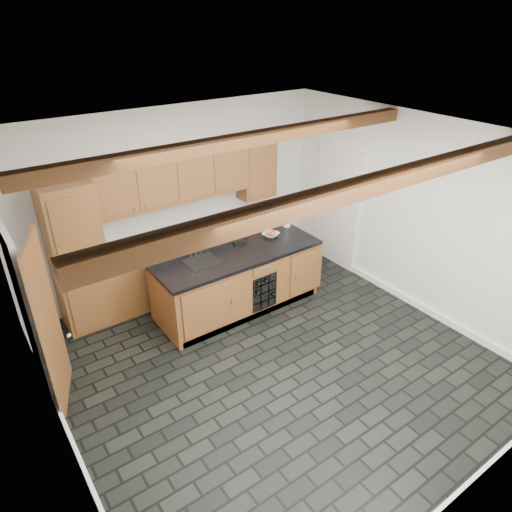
{
  "coord_description": "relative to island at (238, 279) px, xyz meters",
  "views": [
    {
      "loc": [
        -2.79,
        -3.55,
        3.97
      ],
      "look_at": [
        0.3,
        0.8,
        1.07
      ],
      "focal_mm": 32.0,
      "sensor_mm": 36.0,
      "label": 1
    }
  ],
  "objects": [
    {
      "name": "fruit_bowl",
      "position": [
        0.68,
        0.11,
        0.49
      ],
      "size": [
        0.31,
        0.31,
        0.06
      ],
      "primitive_type": "imported",
      "rotation": [
        0.0,
        0.0,
        0.33
      ],
      "color": "silver",
      "rests_on": "island"
    },
    {
      "name": "room_shell",
      "position": [
        -0.39,
        -0.75,
        1.06
      ],
      "size": [
        5.01,
        5.0,
        5.0
      ],
      "color": "white",
      "rests_on": "ground"
    },
    {
      "name": "mug",
      "position": [
        -0.84,
        0.88,
        0.5
      ],
      "size": [
        0.09,
        0.09,
        0.08
      ],
      "primitive_type": "imported",
      "rotation": [
        0.0,
        0.0,
        -0.1
      ],
      "color": "white",
      "rests_on": "back_cabinetry"
    },
    {
      "name": "ground",
      "position": [
        -0.31,
        -1.28,
        -0.47
      ],
      "size": [
        5.0,
        5.0,
        0.0
      ],
      "primitive_type": "plane",
      "color": "black",
      "rests_on": "ground"
    },
    {
      "name": "island",
      "position": [
        0.0,
        0.0,
        0.0
      ],
      "size": [
        2.48,
        0.96,
        0.93
      ],
      "color": "brown",
      "rests_on": "ground"
    },
    {
      "name": "kitchen_scale",
      "position": [
        0.17,
        0.18,
        0.49
      ],
      "size": [
        0.19,
        0.12,
        0.06
      ],
      "rotation": [
        0.0,
        0.0,
        -0.12
      ],
      "color": "black",
      "rests_on": "island"
    },
    {
      "name": "fruit_cluster",
      "position": [
        0.68,
        0.11,
        0.53
      ],
      "size": [
        0.16,
        0.17,
        0.07
      ],
      "color": "#C51A3C",
      "rests_on": "fruit_bowl"
    },
    {
      "name": "faucet",
      "position": [
        -0.56,
        0.05,
        0.5
      ],
      "size": [
        0.45,
        0.4,
        0.34
      ],
      "color": "black",
      "rests_on": "island"
    },
    {
      "name": "paper_towel",
      "position": [
        1.11,
        0.26,
        0.59
      ],
      "size": [
        0.11,
        0.11,
        0.25
      ],
      "primitive_type": "cylinder",
      "color": "white",
      "rests_on": "island"
    },
    {
      "name": "back_cabinetry",
      "position": [
        -0.68,
        0.95,
        0.51
      ],
      "size": [
        3.65,
        0.62,
        2.2
      ],
      "color": "brown",
      "rests_on": "ground"
    }
  ]
}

